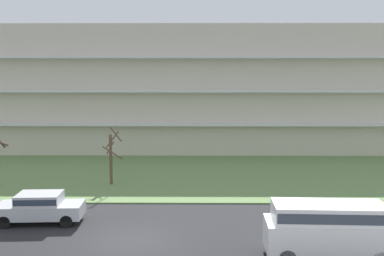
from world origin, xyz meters
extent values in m
plane|color=#232326|center=(0.00, 0.00, 0.00)|extent=(160.00, 160.00, 0.00)
cube|color=#66844C|center=(0.00, 14.00, 0.04)|extent=(80.00, 16.00, 0.08)
cube|color=beige|center=(0.00, 27.64, 6.25)|extent=(54.06, 11.29, 12.50)
cube|color=silver|center=(0.00, 21.55, 3.12)|extent=(51.90, 0.90, 0.24)
cube|color=silver|center=(0.00, 21.55, 6.25)|extent=(51.90, 0.90, 0.24)
cube|color=silver|center=(0.00, 21.55, 9.37)|extent=(51.90, 0.90, 0.24)
cylinder|color=brown|center=(-2.94, 10.66, 1.80)|extent=(0.21, 0.21, 3.61)
cylinder|color=brown|center=(-2.49, 10.37, 3.63)|extent=(0.69, 1.00, 1.14)
cylinder|color=brown|center=(-3.00, 10.89, 2.62)|extent=(0.57, 0.24, 0.88)
cylinder|color=brown|center=(-2.68, 10.04, 2.39)|extent=(1.32, 0.63, 1.02)
cylinder|color=brown|center=(-2.88, 11.10, 3.17)|extent=(0.98, 0.21, 1.21)
cube|color=#B7BABF|center=(-5.10, 2.50, 0.67)|extent=(4.49, 2.02, 0.70)
cube|color=#B7BABF|center=(-5.10, 2.50, 1.29)|extent=(2.28, 1.77, 0.55)
cube|color=#2D3847|center=(-5.10, 2.50, 1.29)|extent=(2.24, 1.80, 0.30)
cylinder|color=black|center=(-6.60, 1.63, 0.32)|extent=(0.65, 0.25, 0.64)
cylinder|color=black|center=(-6.68, 3.21, 0.32)|extent=(0.65, 0.25, 0.64)
cylinder|color=black|center=(-3.52, 1.79, 0.32)|extent=(0.65, 0.25, 0.64)
cylinder|color=black|center=(-3.60, 3.37, 0.32)|extent=(0.65, 0.25, 0.64)
cube|color=white|center=(8.52, -2.00, 0.98)|extent=(5.28, 2.21, 1.25)
cube|color=white|center=(8.52, -2.00, 1.98)|extent=(4.67, 2.03, 0.75)
cube|color=#2D3847|center=(8.52, -2.00, 1.98)|extent=(4.58, 2.07, 0.41)
cylinder|color=black|center=(10.37, -1.19, 0.36)|extent=(0.73, 0.25, 0.72)
cylinder|color=black|center=(6.73, -1.04, 0.36)|extent=(0.73, 0.25, 0.72)
camera|label=1|loc=(3.00, -19.91, 7.56)|focal=41.70mm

